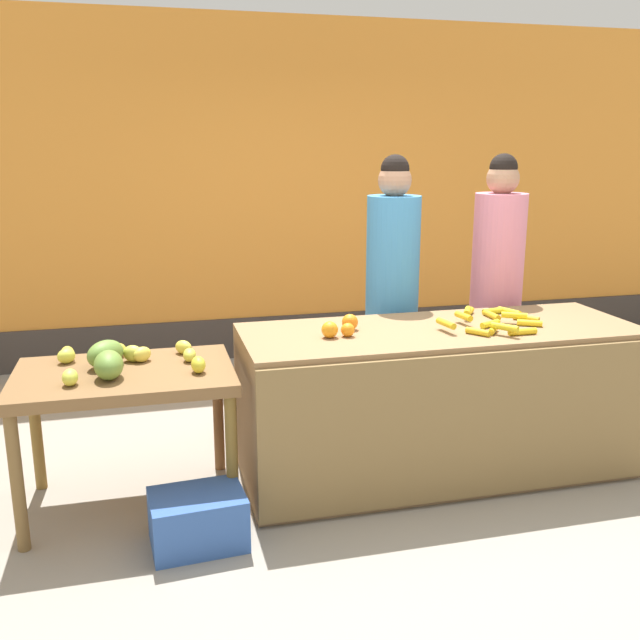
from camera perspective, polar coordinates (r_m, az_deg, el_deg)
ground_plane at (r=4.18m, az=5.35°, el=-12.41°), size 24.00×24.00×0.00m
market_wall_back at (r=6.29m, az=-2.43°, el=10.10°), size 9.32×0.23×2.91m
fruit_stall_counter at (r=4.10m, az=9.66°, el=-6.51°), size 2.24×0.83×0.86m
side_table_wooden at (r=3.72m, az=-15.58°, el=-5.38°), size 1.09×0.73×0.75m
banana_bunch_pile at (r=4.13m, az=13.97°, el=0.06°), size 0.64×0.63×0.07m
orange_pile at (r=3.79m, az=1.80°, el=-0.54°), size 0.24×0.22×0.09m
mango_papaya_pile at (r=3.71m, az=-16.30°, el=-3.00°), size 0.76×0.54×0.14m
vendor_woman_blue_shirt at (r=4.54m, az=5.87°, el=1.92°), size 0.34×0.34×1.80m
vendor_woman_pink_shirt at (r=4.83m, az=14.13°, el=2.32°), size 0.34×0.34×1.81m
produce_crate at (r=3.50m, az=-9.92°, el=-15.71°), size 0.46×0.35×0.26m
produce_sack at (r=4.59m, az=-5.04°, el=-6.68°), size 0.40×0.35×0.47m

